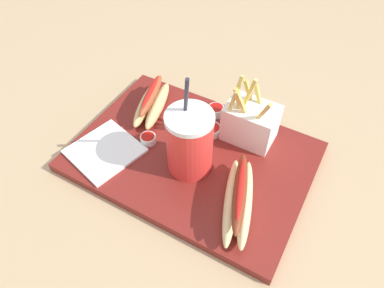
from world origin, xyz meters
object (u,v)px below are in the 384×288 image
Objects in this scene: hot_dog_1 at (239,199)px; hot_dog_2 at (152,102)px; ketchup_cup_1 at (212,130)px; fries_basket at (250,122)px; ketchup_cup_2 at (148,139)px; napkin_stack at (105,151)px; ketchup_cup_3 at (216,110)px; soda_cup at (190,142)px.

hot_dog_1 reaches higher than hot_dog_2.
ketchup_cup_1 is at bearing -179.67° from hot_dog_2.
ketchup_cup_2 is at bearing 33.21° from fries_basket.
hot_dog_1 reaches higher than napkin_stack.
ketchup_cup_3 is 0.27m from napkin_stack.
hot_dog_1 is at bearing 160.83° from soda_cup.
soda_cup is 6.27× the size of ketchup_cup_3.
soda_cup reaches higher than ketchup_cup_1.
hot_dog_2 is 4.23× the size of ketchup_cup_1.
napkin_stack is (0.25, 0.19, -0.04)m from fries_basket.
napkin_stack is at bearing 2.64° from hot_dog_1.
fries_basket is 0.22m from ketchup_cup_2.
napkin_stack is (0.17, 0.16, -0.01)m from ketchup_cup_1.
hot_dog_2 is 4.98× the size of ketchup_cup_2.
hot_dog_1 is 0.19m from ketchup_cup_1.
soda_cup is 1.44× the size of fries_basket.
fries_basket is 0.31m from napkin_stack.
fries_basket is at bearing -146.79° from ketchup_cup_2.
ketchup_cup_2 is at bearing 118.57° from hot_dog_2.
soda_cup is 0.17m from ketchup_cup_3.
fries_basket is 0.09m from ketchup_cup_1.
ketchup_cup_2 reaches higher than napkin_stack.
hot_dog_1 is 0.25m from ketchup_cup_3.
ketchup_cup_2 is 0.09m from napkin_stack.
hot_dog_2 reaches higher than ketchup_cup_2.
hot_dog_2 is at bearing -32.42° from soda_cup.
hot_dog_2 is at bearing 0.33° from ketchup_cup_1.
fries_basket is at bearing -118.95° from soda_cup.
ketchup_cup_2 is (0.18, 0.12, -0.04)m from fries_basket.
ketchup_cup_1 is 1.08× the size of ketchup_cup_3.
hot_dog_1 is at bearing 166.79° from ketchup_cup_2.
napkin_stack is (0.30, 0.01, -0.02)m from hot_dog_1.
soda_cup is at bearing 147.58° from hot_dog_2.
napkin_stack is at bearing 37.47° from fries_basket.
ketchup_cup_1 reaches higher than napkin_stack.
ketchup_cup_2 is at bearing 59.45° from ketchup_cup_3.
ketchup_cup_1 is (0.00, -0.10, -0.06)m from soda_cup.
ketchup_cup_3 is 0.28× the size of napkin_stack.
ketchup_cup_1 is at bearing 21.51° from fries_basket.
soda_cup is at bearing 97.58° from ketchup_cup_3.
soda_cup is 0.19m from hot_dog_2.
soda_cup is at bearing 174.03° from ketchup_cup_2.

